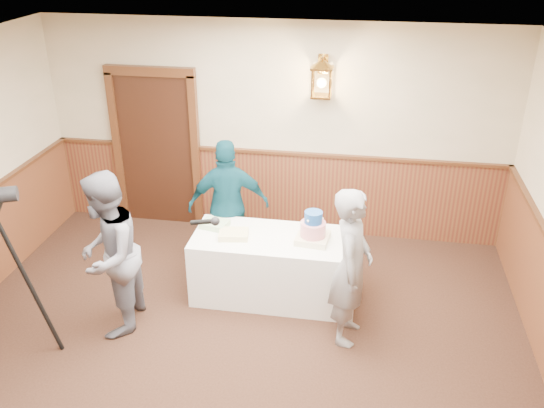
{
  "coord_description": "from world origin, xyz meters",
  "views": [
    {
      "loc": [
        1.15,
        -3.47,
        3.85
      ],
      "look_at": [
        0.27,
        1.7,
        1.25
      ],
      "focal_mm": 38.0,
      "sensor_mm": 36.0,
      "label": 1
    }
  ],
  "objects_px": {
    "display_table": "(275,266)",
    "interviewer": "(108,255)",
    "baker": "(351,267)",
    "sheet_cake_yellow": "(234,234)",
    "sheet_cake_green": "(215,224)",
    "tiered_cake": "(313,230)",
    "assistant_p": "(229,205)"
  },
  "relations": [
    {
      "from": "display_table",
      "to": "sheet_cake_green",
      "type": "bearing_deg",
      "value": 170.43
    },
    {
      "from": "assistant_p",
      "to": "sheet_cake_green",
      "type": "bearing_deg",
      "value": 67.43
    },
    {
      "from": "interviewer",
      "to": "assistant_p",
      "type": "relative_size",
      "value": 1.07
    },
    {
      "from": "tiered_cake",
      "to": "sheet_cake_green",
      "type": "xyz_separation_m",
      "value": [
        -1.12,
        0.13,
        -0.1
      ]
    },
    {
      "from": "sheet_cake_green",
      "to": "assistant_p",
      "type": "height_order",
      "value": "assistant_p"
    },
    {
      "from": "interviewer",
      "to": "sheet_cake_green",
      "type": "bearing_deg",
      "value": 134.0
    },
    {
      "from": "sheet_cake_green",
      "to": "interviewer",
      "type": "distance_m",
      "value": 1.27
    },
    {
      "from": "baker",
      "to": "sheet_cake_green",
      "type": "bearing_deg",
      "value": 71.05
    },
    {
      "from": "tiered_cake",
      "to": "baker",
      "type": "relative_size",
      "value": 0.23
    },
    {
      "from": "interviewer",
      "to": "baker",
      "type": "bearing_deg",
      "value": 91.07
    },
    {
      "from": "sheet_cake_yellow",
      "to": "sheet_cake_green",
      "type": "xyz_separation_m",
      "value": [
        -0.26,
        0.19,
        0.0
      ]
    },
    {
      "from": "interviewer",
      "to": "baker",
      "type": "distance_m",
      "value": 2.4
    },
    {
      "from": "tiered_cake",
      "to": "sheet_cake_yellow",
      "type": "distance_m",
      "value": 0.86
    },
    {
      "from": "baker",
      "to": "tiered_cake",
      "type": "bearing_deg",
      "value": 42.51
    },
    {
      "from": "display_table",
      "to": "baker",
      "type": "bearing_deg",
      "value": -34.79
    },
    {
      "from": "interviewer",
      "to": "baker",
      "type": "relative_size",
      "value": 1.05
    },
    {
      "from": "assistant_p",
      "to": "tiered_cake",
      "type": "bearing_deg",
      "value": 137.63
    },
    {
      "from": "interviewer",
      "to": "sheet_cake_yellow",
      "type": "bearing_deg",
      "value": 120.11
    },
    {
      "from": "display_table",
      "to": "baker",
      "type": "relative_size",
      "value": 1.09
    },
    {
      "from": "sheet_cake_yellow",
      "to": "sheet_cake_green",
      "type": "height_order",
      "value": "sheet_cake_green"
    },
    {
      "from": "assistant_p",
      "to": "baker",
      "type": "bearing_deg",
      "value": 128.15
    },
    {
      "from": "display_table",
      "to": "tiered_cake",
      "type": "height_order",
      "value": "tiered_cake"
    },
    {
      "from": "display_table",
      "to": "interviewer",
      "type": "xyz_separation_m",
      "value": [
        -1.54,
        -0.84,
        0.49
      ]
    },
    {
      "from": "tiered_cake",
      "to": "baker",
      "type": "height_order",
      "value": "baker"
    },
    {
      "from": "display_table",
      "to": "sheet_cake_green",
      "type": "relative_size",
      "value": 6.3
    },
    {
      "from": "sheet_cake_green",
      "to": "interviewer",
      "type": "relative_size",
      "value": 0.16
    },
    {
      "from": "display_table",
      "to": "interviewer",
      "type": "bearing_deg",
      "value": -151.38
    },
    {
      "from": "sheet_cake_yellow",
      "to": "baker",
      "type": "distance_m",
      "value": 1.39
    },
    {
      "from": "tiered_cake",
      "to": "baker",
      "type": "xyz_separation_m",
      "value": [
        0.43,
        -0.58,
        -0.06
      ]
    },
    {
      "from": "tiered_cake",
      "to": "baker",
      "type": "bearing_deg",
      "value": -53.02
    },
    {
      "from": "tiered_cake",
      "to": "assistant_p",
      "type": "relative_size",
      "value": 0.23
    },
    {
      "from": "baker",
      "to": "display_table",
      "type": "bearing_deg",
      "value": 60.74
    }
  ]
}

